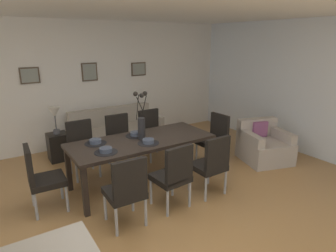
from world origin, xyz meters
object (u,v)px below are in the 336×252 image
object	(u,v)px
dining_table	(142,144)
dining_chair_far_right	(120,138)
dining_chair_head_west	(40,176)
framed_picture_left	(30,76)
dining_chair_near_right	(82,146)
side_table	(58,147)
framed_picture_center	(90,72)
bowl_far_left	(148,141)
dining_chair_mid_right	(152,131)
dining_chair_head_east	(215,137)
bowl_far_right	(136,133)
dining_chair_mid_left	(212,162)
bowl_near_left	(106,150)
sofa	(117,134)
dining_chair_near_left	(127,189)
table_lamp	(55,114)
centerpiece_vase	(141,122)
bowl_near_right	(95,141)
dining_chair_far_left	(174,174)
framed_picture_right	(139,69)
armchair	(264,146)

from	to	relation	value
dining_table	dining_chair_far_right	xyz separation A→B (m)	(0.01, 0.88, -0.16)
dining_chair_head_west	framed_picture_left	bearing A→B (deg)	81.57
dining_chair_near_right	side_table	world-z (taller)	dining_chair_near_right
dining_chair_head_west	framed_picture_center	xyz separation A→B (m)	(1.48, 2.25, 1.05)
bowl_far_left	framed_picture_left	bearing A→B (deg)	114.79
dining_chair_mid_right	dining_chair_head_east	bearing A→B (deg)	-48.44
bowl_far_right	framed_picture_left	xyz separation A→B (m)	(-1.15, 2.07, 0.78)
framed_picture_center	dining_chair_mid_left	bearing A→B (deg)	-77.88
bowl_near_left	bowl_far_left	bearing A→B (deg)	0.00
sofa	side_table	distance (m)	1.23
bowl_near_left	bowl_far_right	distance (m)	0.78
dining_chair_near_left	bowl_near_left	distance (m)	0.73
dining_chair_mid_right	table_lamp	bearing A→B (deg)	152.58
dining_chair_head_east	centerpiece_vase	bearing A→B (deg)	179.33
bowl_near_right	framed_picture_left	xyz separation A→B (m)	(-0.49, 2.07, 0.78)
dining_chair_far_right	bowl_near_left	bearing A→B (deg)	-121.72
dining_chair_far_left	dining_chair_far_right	world-z (taller)	same
dining_chair_near_left	centerpiece_vase	bearing A→B (deg)	52.50
bowl_far_right	sofa	distance (m)	1.70
bowl_far_left	framed_picture_right	world-z (taller)	framed_picture_right
bowl_near_right	framed_picture_left	distance (m)	2.27
bowl_far_right	framed_picture_center	xyz separation A→B (m)	(-0.00, 2.07, 0.78)
centerpiece_vase	dining_chair_far_right	bearing A→B (deg)	89.30
armchair	dining_chair_near_right	bearing A→B (deg)	157.57
bowl_near_right	bowl_far_right	distance (m)	0.66
dining_chair_far_right	bowl_near_right	xyz separation A→B (m)	(-0.67, -0.67, 0.27)
dining_table	dining_chair_far_left	bearing A→B (deg)	-89.03
dining_chair_mid_left	table_lamp	world-z (taller)	table_lamp
dining_chair_head_west	bowl_far_right	world-z (taller)	dining_chair_head_west
dining_chair_head_west	sofa	bearing A→B (deg)	44.24
dining_chair_mid_right	bowl_far_left	bearing A→B (deg)	-121.78
dining_chair_mid_right	centerpiece_vase	distance (m)	1.23
framed_picture_left	dining_chair_head_west	bearing A→B (deg)	-98.43
bowl_far_right	framed_picture_right	world-z (taller)	framed_picture_right
dining_chair_near_right	dining_chair_mid_right	world-z (taller)	same
dining_chair_mid_right	table_lamp	size ratio (longest dim) A/B	1.80
dining_table	dining_chair_mid_left	distance (m)	1.10
dining_chair_head_east	bowl_near_left	xyz separation A→B (m)	(-2.15, -0.19, 0.27)
dining_table	dining_chair_far_left	xyz separation A→B (m)	(0.01, -0.86, -0.16)
dining_chair_near_right	bowl_far_left	xyz separation A→B (m)	(0.69, -1.05, 0.27)
bowl_near_left	bowl_far_right	xyz separation A→B (m)	(0.66, 0.42, 0.00)
dining_chair_near_left	framed_picture_right	xyz separation A→B (m)	(1.83, 3.17, 1.05)
dining_chair_far_right	bowl_far_left	world-z (taller)	dining_chair_far_right
table_lamp	bowl_far_left	bearing A→B (deg)	-64.98
dining_chair_near_left	dining_chair_mid_right	world-z (taller)	same
dining_chair_mid_right	dining_chair_head_east	size ratio (longest dim) A/B	1.00
dining_table	dining_chair_far_right	size ratio (longest dim) A/B	2.39
dining_chair_near_left	dining_chair_mid_right	size ratio (longest dim) A/B	1.00
dining_chair_head_east	bowl_far_left	xyz separation A→B (m)	(-1.49, -0.19, 0.27)
dining_chair_head_west	dining_chair_mid_left	bearing A→B (deg)	-22.36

